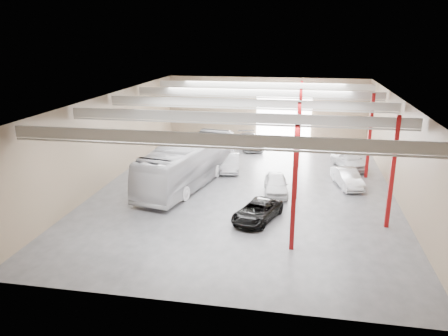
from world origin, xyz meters
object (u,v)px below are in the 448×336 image
(car_right_far, at_px, (349,159))
(car_right_near, at_px, (347,178))
(black_sedan, at_px, (257,211))
(car_row_a, at_px, (276,184))
(car_row_b, at_px, (230,162))
(car_row_c, at_px, (250,141))
(coach_bus, at_px, (189,163))

(car_right_far, bearing_deg, car_right_near, -115.73)
(black_sedan, relative_size, car_right_far, 0.95)
(car_row_a, height_order, car_row_b, car_row_b)
(car_row_a, height_order, car_right_near, car_row_a)
(car_row_a, relative_size, car_right_near, 1.00)
(car_row_c, distance_m, car_right_near, 13.95)
(car_row_a, xyz_separation_m, car_row_c, (-3.59, 13.24, 0.02))
(car_row_c, distance_m, car_right_far, 11.01)
(car_right_near, xyz_separation_m, car_right_far, (0.57, 5.20, 0.10))
(car_right_near, bearing_deg, car_row_a, -168.36)
(black_sedan, distance_m, car_row_b, 10.98)
(coach_bus, xyz_separation_m, car_right_near, (12.28, 1.72, -1.06))
(car_right_far, bearing_deg, black_sedan, -137.12)
(car_row_b, height_order, car_right_far, car_right_far)
(black_sedan, xyz_separation_m, car_row_c, (-2.76, 18.44, 0.12))
(black_sedan, bearing_deg, car_row_a, 99.75)
(coach_bus, height_order, car_row_c, coach_bus)
(coach_bus, xyz_separation_m, car_row_b, (2.55, 4.36, -1.03))
(car_row_a, bearing_deg, car_right_far, 46.33)
(coach_bus, xyz_separation_m, black_sedan, (6.07, -6.04, -1.14))
(coach_bus, height_order, car_row_b, coach_bus)
(black_sedan, xyz_separation_m, car_right_far, (6.79, 12.95, 0.18))
(car_row_b, xyz_separation_m, car_right_far, (10.30, 2.55, 0.07))
(car_row_a, bearing_deg, car_right_near, 19.22)
(car_row_a, xyz_separation_m, car_right_near, (5.39, 2.55, -0.02))
(car_row_c, xyz_separation_m, car_right_near, (8.98, -10.68, -0.04))
(coach_bus, distance_m, car_row_a, 7.03)
(black_sedan, relative_size, car_row_b, 1.00)
(car_row_a, distance_m, car_right_near, 5.96)
(car_row_c, bearing_deg, car_row_b, -113.53)
(coach_bus, relative_size, car_right_far, 2.70)
(car_row_b, bearing_deg, car_row_a, -58.22)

